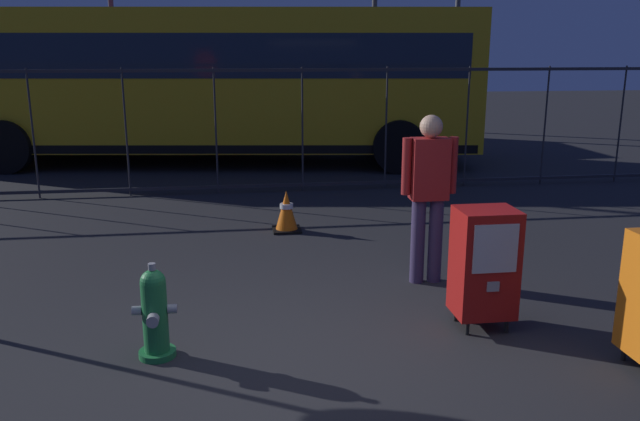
% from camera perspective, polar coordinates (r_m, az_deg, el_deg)
% --- Properties ---
extents(ground_plane, '(60.00, 60.00, 0.00)m').
position_cam_1_polar(ground_plane, '(4.81, -1.64, -14.11)').
color(ground_plane, '#262628').
extents(fire_hydrant, '(0.33, 0.31, 0.75)m').
position_cam_1_polar(fire_hydrant, '(5.04, -14.41, -8.82)').
color(fire_hydrant, '#1E7238').
rests_on(fire_hydrant, ground_plane).
extents(newspaper_box_primary, '(0.48, 0.42, 1.02)m').
position_cam_1_polar(newspaper_box_primary, '(5.48, 14.34, -4.47)').
color(newspaper_box_primary, black).
rests_on(newspaper_box_primary, ground_plane).
extents(pedestrian, '(0.55, 0.22, 1.67)m').
position_cam_1_polar(pedestrian, '(6.35, 9.60, 1.85)').
color(pedestrian, '#382D51').
rests_on(pedestrian, ground_plane).
extents(traffic_cone, '(0.36, 0.36, 0.53)m').
position_cam_1_polar(traffic_cone, '(8.24, -2.98, -0.07)').
color(traffic_cone, black).
rests_on(traffic_cone, ground_plane).
extents(fence_barrier, '(18.03, 0.04, 2.00)m').
position_cam_1_polar(fence_barrier, '(10.43, -5.38, 7.14)').
color(fence_barrier, '#2D2D33').
rests_on(fence_barrier, ground_plane).
extents(bus_near, '(10.74, 3.88, 3.00)m').
position_cam_1_polar(bus_near, '(13.36, -9.66, 11.49)').
color(bus_near, gold).
rests_on(bus_near, ground_plane).
extents(bus_far, '(10.59, 3.12, 3.00)m').
position_cam_1_polar(bus_far, '(17.50, -18.46, 11.56)').
color(bus_far, red).
rests_on(bus_far, ground_plane).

